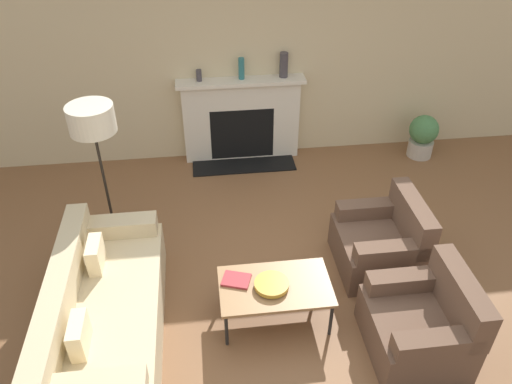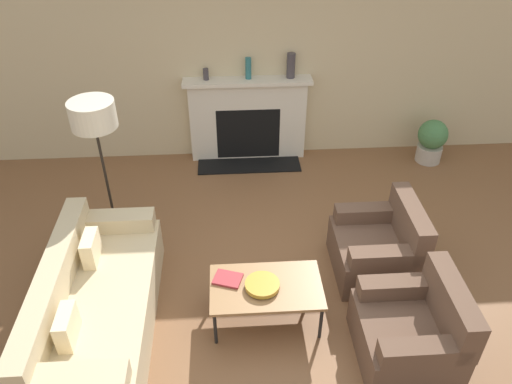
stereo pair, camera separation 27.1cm
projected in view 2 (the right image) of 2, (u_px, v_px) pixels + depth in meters
ground_plane at (286, 305)px, 4.95m from camera, size 18.00×18.00×0.00m
wall_back at (264, 55)px, 6.53m from camera, size 18.00×0.06×2.90m
fireplace at (248, 120)px, 6.91m from camera, size 1.71×0.59×1.18m
couch at (96, 306)px, 4.54m from camera, size 0.91×2.08×0.78m
armchair_near at (412, 332)px, 4.30m from camera, size 0.81×0.87×0.83m
armchair_far at (379, 248)px, 5.18m from camera, size 0.81×0.87×0.83m
coffee_table at (266, 288)px, 4.60m from camera, size 1.04×0.62×0.42m
bowl at (262, 285)px, 4.54m from camera, size 0.32×0.32×0.06m
book at (228, 279)px, 4.64m from camera, size 0.30×0.27×0.02m
floor_lamp at (94, 123)px, 5.04m from camera, size 0.47×0.47×1.66m
mantel_vase_left at (206, 74)px, 6.50m from camera, size 0.07×0.07×0.15m
mantel_vase_center_left at (248, 68)px, 6.49m from camera, size 0.08×0.08×0.28m
mantel_vase_center_right at (291, 66)px, 6.50m from camera, size 0.11×0.11×0.33m
potted_plant at (432, 140)px, 6.96m from camera, size 0.41×0.41×0.63m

